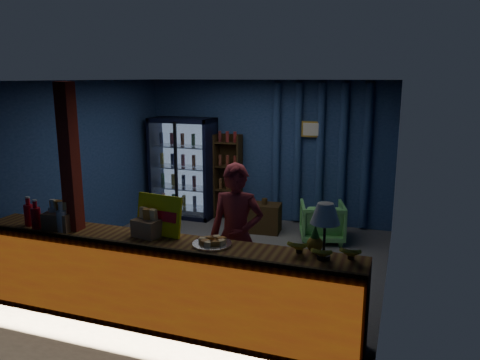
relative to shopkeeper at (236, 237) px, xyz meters
The scene contains 19 objects.
ground 1.67m from the shopkeeper, 117.92° to the left, with size 4.60×4.60×0.00m, color #515154.
room_walls 1.60m from the shopkeeper, 117.92° to the left, with size 4.60×4.60×4.60m.
counter 1.00m from the shopkeeper, 136.12° to the right, with size 4.40×0.57×0.99m.
support_post 1.89m from the shopkeeper, 159.73° to the right, with size 0.16×0.16×2.60m, color maroon.
beverage_cooler 3.88m from the shopkeeper, 124.90° to the left, with size 1.20×0.62×1.90m.
bottle_shelf 3.59m from the shopkeeper, 112.41° to the left, with size 0.50×0.28×1.60m.
curtain_folds 3.45m from the shopkeeper, 84.47° to the left, with size 1.74×0.14×2.50m.
framed_picture 3.48m from the shopkeeper, 86.94° to the left, with size 0.36×0.04×0.28m.
shopkeeper is the anchor object (origin of this frame).
green_chair 2.71m from the shopkeeper, 78.00° to the left, with size 0.69×0.71×0.65m, color #5DB75B.
side_table 2.81m from the shopkeeper, 99.87° to the left, with size 0.58×0.44×0.60m.
yellow_sign 0.92m from the shopkeeper, 147.09° to the right, with size 0.57×0.18×0.45m.
soda_bottles 2.19m from the shopkeeper, 160.48° to the right, with size 0.64×0.19×0.34m.
snack_box_left 2.01m from the shopkeeper, 159.87° to the right, with size 0.34×0.29×0.33m.
snack_box_centre 1.01m from the shopkeeper, 146.38° to the right, with size 0.33×0.29×0.31m.
pastry_tray 0.59m from the shopkeeper, 95.49° to the right, with size 0.41×0.41×0.07m.
banana_bunches 1.23m from the shopkeeper, 26.98° to the right, with size 0.73×0.29×0.16m.
table_lamp 1.34m from the shopkeeper, 27.69° to the right, with size 0.28×0.28×0.55m.
pineapple 1.10m from the shopkeeper, 24.16° to the right, with size 0.16×0.16×0.28m.
Camera 1 is at (2.42, -6.04, 2.64)m, focal length 35.00 mm.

